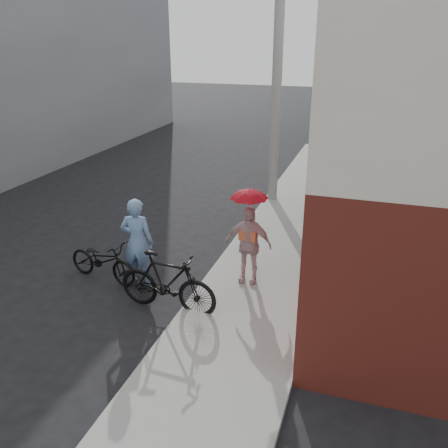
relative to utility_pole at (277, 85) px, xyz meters
The scene contains 11 objects.
ground 7.03m from the utility_pole, 100.39° to the right, with size 80.00×80.00×0.00m, color black.
sidewalk 5.37m from the utility_pole, 75.96° to the right, with size 2.20×24.00×0.12m, color gray.
curb 5.28m from the utility_pole, 92.29° to the right, with size 0.12×24.00×0.12m, color #9E9E99.
utility_pole is the anchor object (origin of this frame).
officer 6.57m from the utility_pole, 104.32° to the right, with size 0.68×0.45×1.86m, color #6A91BD.
bike_left 7.08m from the utility_pole, 111.08° to the right, with size 0.59×1.69×0.89m, color black.
bike_right 7.27m from the utility_pole, 94.31° to the right, with size 0.55×1.95×1.17m, color black.
kimono_woman 5.90m from the utility_pole, 82.86° to the right, with size 0.95×0.39×1.62m, color beige.
parasol 5.50m from the utility_pole, 82.86° to the right, with size 0.71×0.71×0.62m, color red.
planter 5.30m from the utility_pole, 62.92° to the right, with size 0.42×0.42×0.22m, color black.
potted_plant 5.06m from the utility_pole, 62.92° to the right, with size 0.53×0.46×0.59m, color #3C6B2A.
Camera 1 is at (3.97, -7.61, 4.86)m, focal length 38.00 mm.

